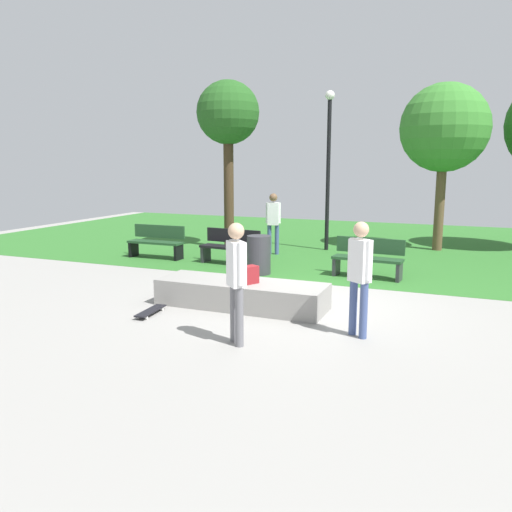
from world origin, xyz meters
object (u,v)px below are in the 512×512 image
object	(u,v)px
backpack_on_ledge	(250,275)
tree_slender_maple	(228,116)
concrete_ledge	(241,294)
trash_bin	(259,255)
tree_broad_elm	(444,129)
skater_performing_trick	(360,270)
skateboard_spare	(302,296)
park_bench_by_oak	(157,241)
park_bench_near_path	(231,246)
lamp_post	(328,156)
skater_watching	(236,274)
park_bench_far_left	(368,257)
pedestrian_with_backpack	(273,218)
skateboard_by_ledge	(151,311)

from	to	relation	value
backpack_on_ledge	tree_slender_maple	bearing A→B (deg)	56.52
concrete_ledge	trash_bin	bearing A→B (deg)	105.61
tree_broad_elm	trash_bin	distance (m)	7.20
skater_performing_trick	trash_bin	bearing A→B (deg)	130.52
skateboard_spare	park_bench_by_oak	world-z (taller)	park_bench_by_oak
park_bench_near_path	lamp_post	world-z (taller)	lamp_post
tree_slender_maple	lamp_post	world-z (taller)	tree_slender_maple
concrete_ledge	skateboard_spare	world-z (taller)	concrete_ledge
park_bench_near_path	trash_bin	world-z (taller)	trash_bin
concrete_ledge	backpack_on_ledge	world-z (taller)	backpack_on_ledge
backpack_on_ledge	skater_watching	distance (m)	1.89
backpack_on_ledge	park_bench_near_path	distance (m)	4.31
park_bench_far_left	tree_broad_elm	world-z (taller)	tree_broad_elm
park_bench_by_oak	park_bench_far_left	distance (m)	5.93
skateboard_spare	trash_bin	distance (m)	2.49
park_bench_far_left	lamp_post	distance (m)	4.55
lamp_post	pedestrian_with_backpack	size ratio (longest dim) A/B	2.66
skateboard_by_ledge	skateboard_spare	bearing A→B (deg)	43.23
park_bench_by_oak	pedestrian_with_backpack	xyz separation A→B (m)	(2.81, 1.79, 0.59)
park_bench_by_oak	tree_broad_elm	distance (m)	8.99
park_bench_by_oak	trash_bin	distance (m)	3.55
skateboard_spare	tree_slender_maple	world-z (taller)	tree_slender_maple
skateboard_by_ledge	park_bench_by_oak	size ratio (longest dim) A/B	0.51
skater_watching	skater_performing_trick	bearing A→B (deg)	32.62
lamp_post	pedestrian_with_backpack	distance (m)	2.53
backpack_on_ledge	trash_bin	distance (m)	3.04
skater_watching	tree_slender_maple	size ratio (longest dim) A/B	0.35
skateboard_spare	park_bench_near_path	size ratio (longest dim) A/B	0.50
tree_slender_maple	concrete_ledge	bearing A→B (deg)	-62.84
backpack_on_ledge	skater_watching	xyz separation A→B (m)	(0.54, -1.76, 0.42)
tree_slender_maple	pedestrian_with_backpack	world-z (taller)	tree_slender_maple
tree_broad_elm	skater_watching	bearing A→B (deg)	-102.73
park_bench_by_oak	tree_slender_maple	size ratio (longest dim) A/B	0.32
park_bench_by_oak	park_bench_far_left	size ratio (longest dim) A/B	0.98
skateboard_spare	lamp_post	xyz separation A→B (m)	(-1.04, 5.84, 2.76)
skateboard_spare	pedestrian_with_backpack	size ratio (longest dim) A/B	0.46
concrete_ledge	skateboard_spare	size ratio (longest dim) A/B	3.86
skater_performing_trick	park_bench_by_oak	size ratio (longest dim) A/B	1.10
skateboard_spare	tree_broad_elm	world-z (taller)	tree_broad_elm
skateboard_spare	park_bench_far_left	distance (m)	2.60
skateboard_spare	park_bench_near_path	xyz separation A→B (m)	(-2.81, 2.69, 0.42)
lamp_post	park_bench_by_oak	bearing A→B (deg)	-142.40
concrete_ledge	skateboard_spare	xyz separation A→B (m)	(0.88, 0.96, -0.18)
skateboard_by_ledge	park_bench_by_oak	xyz separation A→B (m)	(-2.94, 4.74, 0.42)
backpack_on_ledge	skater_watching	size ratio (longest dim) A/B	0.18
park_bench_by_oak	pedestrian_with_backpack	bearing A→B (deg)	32.48
skateboard_spare	tree_slender_maple	distance (m)	7.49
tree_broad_elm	concrete_ledge	bearing A→B (deg)	-110.29
lamp_post	trash_bin	bearing A→B (deg)	-98.68
concrete_ledge	skateboard_spare	bearing A→B (deg)	47.76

